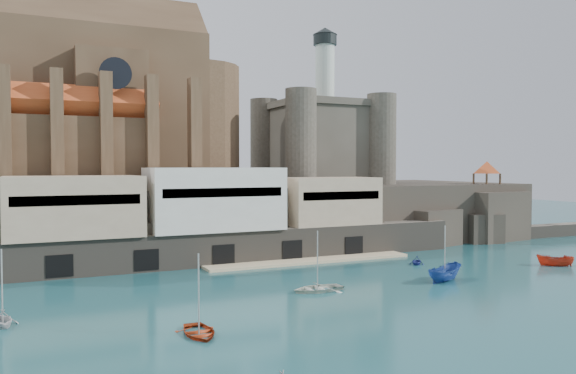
# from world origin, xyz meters

# --- Properties ---
(ground) EXTENTS (300.00, 300.00, 0.00)m
(ground) POSITION_xyz_m (0.00, 0.00, 0.00)
(ground) COLOR #18494F
(ground) RESTS_ON ground
(promontory) EXTENTS (100.00, 36.00, 10.00)m
(promontory) POSITION_xyz_m (-0.19, 39.37, 4.92)
(promontory) COLOR black
(promontory) RESTS_ON ground
(quay) EXTENTS (70.00, 12.00, 13.05)m
(quay) POSITION_xyz_m (-10.19, 23.07, 6.07)
(quay) COLOR #5D554A
(quay) RESTS_ON ground
(church) EXTENTS (47.00, 25.93, 30.51)m
(church) POSITION_xyz_m (-24.13, 41.85, 22.13)
(church) COLOR #463220
(church) RESTS_ON promontory
(castle_keep) EXTENTS (21.20, 21.20, 29.30)m
(castle_keep) POSITION_xyz_m (16.08, 41.08, 18.31)
(castle_keep) COLOR #403C32
(castle_keep) RESTS_ON promontory
(rock_outcrop) EXTENTS (14.50, 10.50, 8.70)m
(rock_outcrop) POSITION_xyz_m (42.00, 25.84, 4.02)
(rock_outcrop) COLOR black
(rock_outcrop) RESTS_ON ground
(pavilion) EXTENTS (6.40, 6.40, 5.40)m
(pavilion) POSITION_xyz_m (42.00, 26.00, 12.73)
(pavilion) COLOR #463220
(pavilion) RESTS_ON rock_outcrop
(boat_0) EXTENTS (3.58, 1.15, 4.97)m
(boat_0) POSITION_xyz_m (-21.26, -8.15, 0.00)
(boat_0) COLOR #A62F0F
(boat_0) RESTS_ON ground
(boat_2) EXTENTS (2.88, 2.85, 5.87)m
(boat_2) POSITION_xyz_m (10.05, -0.14, 0.00)
(boat_2) COLOR navy
(boat_2) RESTS_ON ground
(boat_4) EXTENTS (3.23, 2.32, 3.42)m
(boat_4) POSITION_xyz_m (-35.30, 0.99, 0.00)
(boat_4) COLOR silver
(boat_4) RESTS_ON ground
(boat_5) EXTENTS (2.52, 2.51, 4.71)m
(boat_5) POSITION_xyz_m (30.00, 1.43, 0.00)
(boat_5) COLOR #B12F17
(boat_5) RESTS_ON ground
(boat_6) EXTENTS (1.29, 4.09, 5.68)m
(boat_6) POSITION_xyz_m (-5.60, 1.53, 0.00)
(boat_6) COLOR silver
(boat_6) RESTS_ON ground
(boat_7) EXTENTS (2.80, 2.78, 2.84)m
(boat_7) POSITION_xyz_m (14.15, 10.20, 0.00)
(boat_7) COLOR navy
(boat_7) RESTS_ON ground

